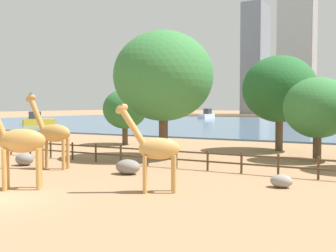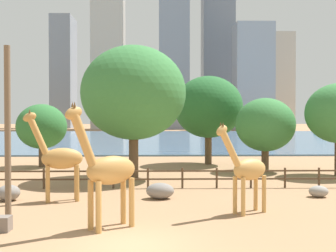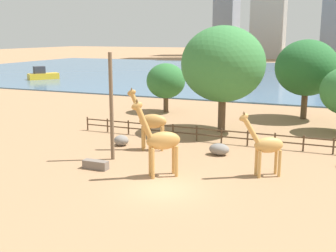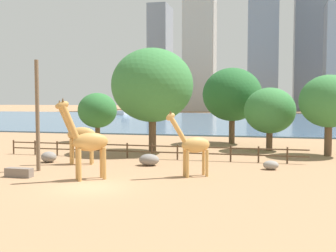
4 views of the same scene
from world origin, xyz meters
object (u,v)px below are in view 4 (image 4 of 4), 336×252
utility_pole (37,116)px  feeding_trough (19,173)px  boulder_small (149,160)px  tree_left_small (152,85)px  boulder_near_fence (49,157)px  boulder_by_pole (271,165)px  tree_left_large (97,111)px  boat_sailboat (125,111)px  giraffe_companion (79,134)px  tree_right_tall (270,111)px  giraffe_tall (193,145)px  tree_center_broad (232,95)px  tree_right_small (329,102)px  giraffe_young (88,142)px

utility_pole → feeding_trough: utility_pole is taller
boulder_small → tree_left_small: tree_left_small is taller
boulder_near_fence → feeding_trough: bearing=-77.5°
boulder_by_pole → tree_left_small: bearing=145.7°
boulder_by_pole → boulder_small: boulder_small is taller
tree_left_large → boat_sailboat: (-23.70, 76.03, -2.53)m
giraffe_companion → boulder_by_pole: bearing=168.0°
utility_pole → tree_right_tall: 22.47m
giraffe_companion → giraffe_tall: bearing=146.4°
boulder_near_fence → boulder_by_pole: boulder_near_fence is taller
tree_left_large → tree_right_tall: size_ratio=0.93×
giraffe_companion → tree_center_broad: 20.82m
feeding_trough → tree_right_small: size_ratio=0.25×
tree_right_small → boat_sailboat: (-48.57, 82.46, -3.68)m
tree_center_broad → tree_right_small: size_ratio=1.19×
boulder_small → tree_center_broad: tree_center_broad is taller
feeding_trough → boat_sailboat: 101.95m
boulder_by_pole → tree_right_small: size_ratio=0.15×
giraffe_companion → tree_left_small: tree_left_small is taller
utility_pole → tree_right_tall: (15.87, 15.90, 0.01)m
boulder_by_pole → boat_sailboat: size_ratio=0.17×
boulder_small → giraffe_companion: bearing=-173.9°
tree_left_small → boat_sailboat: (-32.61, 83.72, -5.20)m
boulder_near_fence → tree_right_tall: tree_right_tall is taller
utility_pole → tree_right_small: size_ratio=1.08×
boulder_small → tree_right_tall: (8.90, 11.79, 3.48)m
feeding_trough → boulder_near_fence: bearing=102.5°
giraffe_companion → tree_right_small: 21.91m
boulder_small → boulder_by_pole: bearing=1.9°
feeding_trough → boat_sailboat: size_ratio=0.27×
tree_left_large → feeding_trough: bearing=-79.8°
tree_left_large → boulder_near_fence: bearing=-80.8°
giraffe_tall → tree_right_tall: (4.81, 15.50, 1.84)m
feeding_trough → tree_left_large: 22.70m
giraffe_young → boat_sailboat: giraffe_young is taller
giraffe_tall → boat_sailboat: giraffe_tall is taller
giraffe_tall → giraffe_companion: size_ratio=0.87×
giraffe_tall → giraffe_young: (-6.25, -2.61, 0.32)m
giraffe_tall → tree_right_small: size_ratio=0.60×
giraffe_young → tree_right_small: (16.17, 15.39, 2.45)m
giraffe_young → tree_center_broad: tree_center_broad is taller
feeding_trough → tree_left_large: bearing=100.2°
giraffe_tall → boulder_small: giraffe_tall is taller
giraffe_young → utility_pole: (-4.81, 2.21, 1.50)m
tree_right_small → tree_left_large: bearing=165.5°
giraffe_young → tree_center_broad: 24.77m
tree_left_small → boulder_by_pole: bearing=-34.3°
feeding_trough → tree_center_broad: size_ratio=0.21×
boulder_by_pole → boulder_small: size_ratio=0.71×
boulder_near_fence → boat_sailboat: boat_sailboat is taller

